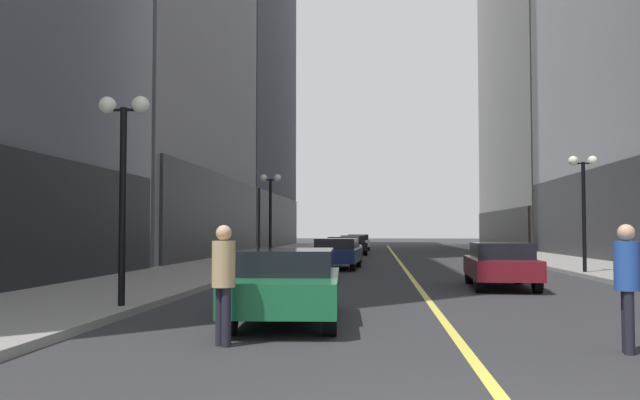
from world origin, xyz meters
The scene contains 17 objects.
ground_plane centered at (0.00, 35.00, 0.00)m, with size 200.00×200.00×0.00m, color #2D2D30.
sidewalk_left centered at (-8.25, 35.00, 0.07)m, with size 4.50×78.00×0.15m, color gray.
sidewalk_right centered at (8.25, 35.00, 0.07)m, with size 4.50×78.00×0.15m, color gray.
lane_centre_stripe centered at (0.00, 35.00, 0.00)m, with size 0.16×70.00×0.01m, color #E5D64C.
building_left_far centered at (-15.67, 60.00, 21.99)m, with size 10.53×26.00×44.18m.
building_right_far centered at (17.14, 60.00, 14.74)m, with size 13.48×26.00×29.58m.
car_green centered at (-2.87, 7.17, 0.72)m, with size 2.07×4.72×1.32m.
car_maroon centered at (2.35, 14.80, 0.72)m, with size 1.97×4.53×1.32m.
car_navy centered at (-2.95, 24.18, 0.72)m, with size 2.13×4.66×1.32m.
car_silver centered at (-2.98, 31.29, 0.72)m, with size 2.09×4.46×1.32m.
car_black centered at (-2.84, 41.47, 0.72)m, with size 2.10×4.42×1.32m.
car_white centered at (-2.74, 52.23, 0.72)m, with size 2.01×4.13×1.32m.
pedestrian_in_tan_trench centered at (-3.46, 4.45, 1.03)m, with size 0.48×0.48×1.75m.
pedestrian_in_blue_hoodie centered at (2.17, 4.31, 1.03)m, with size 0.39×0.39×1.76m.
street_lamp_left_near centered at (-6.40, 8.16, 3.26)m, with size 1.06×0.36×4.43m.
street_lamp_left_far centered at (-6.40, 27.62, 3.26)m, with size 1.06×0.36×4.43m.
street_lamp_right_mid centered at (6.40, 20.40, 3.26)m, with size 1.06×0.36×4.43m.
Camera 1 is at (-1.25, -5.30, 1.68)m, focal length 38.13 mm.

